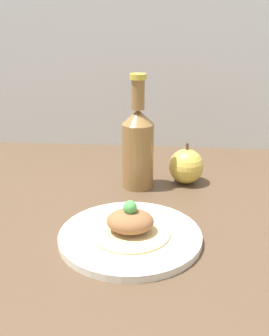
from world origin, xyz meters
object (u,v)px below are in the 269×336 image
(apple, at_px, (186,166))
(cider_bottle, at_px, (138,145))
(plate, at_px, (130,235))
(plated_food, at_px, (130,223))

(apple, bearing_deg, cider_bottle, -163.70)
(plate, bearing_deg, cider_bottle, 91.63)
(cider_bottle, xyz_separation_m, apple, (0.11, 0.03, -0.06))
(plate, height_order, cider_bottle, cider_bottle)
(plated_food, distance_m, cider_bottle, 0.25)
(plate, relative_size, apple, 2.57)
(plate, xyz_separation_m, plated_food, (-0.00, 0.00, 0.02))
(plate, xyz_separation_m, cider_bottle, (-0.01, 0.24, 0.09))
(cider_bottle, height_order, apple, cider_bottle)
(plate, distance_m, plated_food, 0.02)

